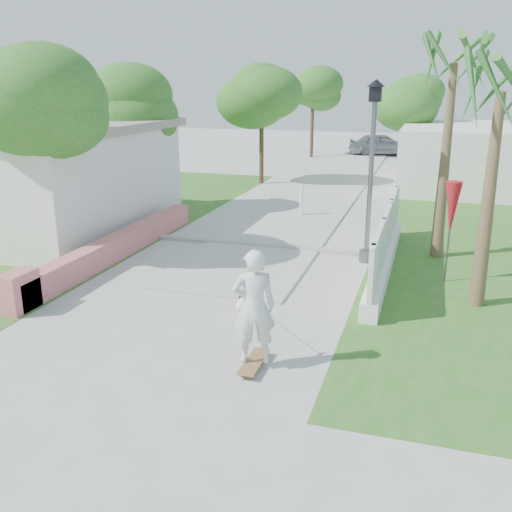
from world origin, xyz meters
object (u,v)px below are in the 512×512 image
(bollard, at_px, (302,199))
(dog, at_px, (243,303))
(skateboarder, at_px, (246,297))
(street_lamp, at_px, (371,166))
(patio_umbrella, at_px, (452,209))
(parked_car, at_px, (382,144))

(bollard, relative_size, dog, 1.95)
(bollard, height_order, skateboarder, skateboarder)
(street_lamp, distance_m, skateboarder, 5.81)
(street_lamp, relative_size, dog, 7.96)
(street_lamp, relative_size, patio_umbrella, 1.93)
(skateboarder, relative_size, parked_car, 0.69)
(patio_umbrella, bearing_deg, skateboarder, -127.12)
(bollard, xyz_separation_m, dog, (0.79, -8.64, -0.37))
(bollard, distance_m, skateboarder, 9.99)
(street_lamp, relative_size, skateboarder, 1.63)
(bollard, bearing_deg, skateboarder, -82.72)
(bollard, xyz_separation_m, skateboarder, (1.27, -9.91, 0.28))
(bollard, height_order, dog, bollard)
(dog, bearing_deg, patio_umbrella, 21.04)
(street_lamp, xyz_separation_m, bollard, (-2.70, 4.50, -1.84))
(patio_umbrella, height_order, parked_car, patio_umbrella)
(patio_umbrella, xyz_separation_m, skateboarder, (-3.33, -4.41, -0.82))
(patio_umbrella, bearing_deg, dog, -140.47)
(street_lamp, height_order, bollard, street_lamp)
(street_lamp, relative_size, bollard, 4.07)
(bollard, xyz_separation_m, parked_car, (1.00, 18.15, 0.09))
(skateboarder, bearing_deg, street_lamp, -127.02)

